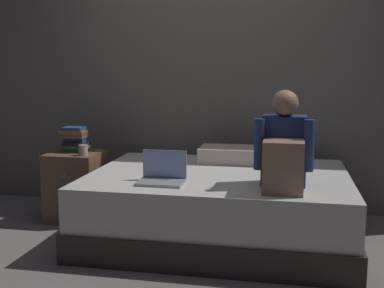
% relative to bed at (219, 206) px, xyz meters
% --- Properties ---
extents(ground_plane, '(8.00, 8.00, 0.00)m').
position_rel_bed_xyz_m(ground_plane, '(-0.20, -0.30, -0.26)').
color(ground_plane, gray).
extents(wall_back, '(5.60, 0.10, 2.70)m').
position_rel_bed_xyz_m(wall_back, '(-0.20, 0.90, 1.09)').
color(wall_back, slate).
rests_on(wall_back, ground_plane).
extents(bed, '(2.00, 1.50, 0.52)m').
position_rel_bed_xyz_m(bed, '(0.00, 0.00, 0.00)').
color(bed, '#332D2B').
rests_on(bed, ground_plane).
extents(nightstand, '(0.44, 0.46, 0.60)m').
position_rel_bed_xyz_m(nightstand, '(-1.30, 0.24, 0.04)').
color(nightstand, brown).
rests_on(nightstand, ground_plane).
extents(person_sitting, '(0.39, 0.44, 0.66)m').
position_rel_bed_xyz_m(person_sitting, '(0.49, -0.38, 0.52)').
color(person_sitting, navy).
rests_on(person_sitting, bed).
extents(laptop, '(0.32, 0.23, 0.22)m').
position_rel_bed_xyz_m(laptop, '(-0.35, -0.40, 0.32)').
color(laptop, '#9EA0A5').
rests_on(laptop, bed).
extents(pillow, '(0.56, 0.36, 0.13)m').
position_rel_bed_xyz_m(pillow, '(0.05, 0.45, 0.33)').
color(pillow, beige).
rests_on(pillow, bed).
extents(book_stack, '(0.25, 0.17, 0.22)m').
position_rel_bed_xyz_m(book_stack, '(-1.32, 0.29, 0.45)').
color(book_stack, '#387042').
rests_on(book_stack, nightstand).
extents(mug, '(0.08, 0.08, 0.09)m').
position_rel_bed_xyz_m(mug, '(-1.17, 0.12, 0.38)').
color(mug, '#BCB2A3').
rests_on(mug, nightstand).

